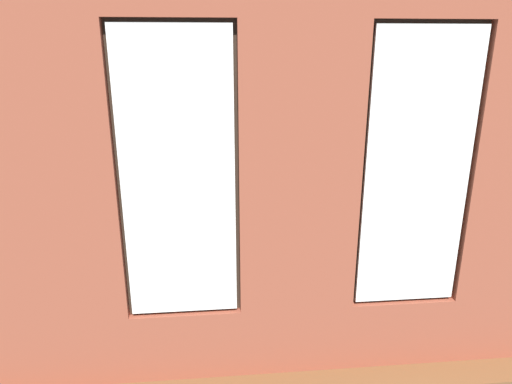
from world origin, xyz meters
The scene contains 19 objects.
ground_plane centered at (0.00, 0.00, -0.05)m, with size 7.28×5.44×0.10m, color brown.
brick_wall_with_windows centered at (0.00, 2.34, 1.77)m, with size 6.68×0.30×3.57m.
couch_by_window centered at (0.03, 1.69, 0.33)m, with size 1.79×0.87×0.80m.
couch_left centered at (-2.64, 0.19, 0.33)m, with size 1.01×2.07×0.80m.
coffee_table centered at (0.49, -0.28, 0.41)m, with size 1.53×0.86×0.46m.
cup_ceramic centered at (0.37, -0.15, 0.50)m, with size 0.08×0.08×0.09m, color #B23D38.
candle_jar centered at (0.49, -0.28, 0.51)m, with size 0.08×0.08×0.10m, color #B7333D.
table_plant_small centered at (0.94, -0.15, 0.57)m, with size 0.14×0.14×0.21m.
remote_silver centered at (0.68, -0.38, 0.47)m, with size 0.05×0.17×0.02m, color #B2B2B7.
media_console centered at (2.99, -0.59, 0.29)m, with size 1.02×0.42×0.59m, color black.
tv_flatscreen centered at (2.99, -0.59, 0.95)m, with size 0.99×0.20×0.71m.
papasan_chair centered at (0.99, -1.34, 0.44)m, with size 1.10×1.10×0.69m.
potted_plant_mid_room_small centered at (-1.17, -0.65, 0.46)m, with size 0.41×0.41×0.66m.
potted_plant_between_couches centered at (-1.32, 1.64, 0.57)m, with size 0.92×1.00×1.32m.
potted_plant_near_tv centered at (2.44, 0.38, 0.59)m, with size 0.49×0.49×0.91m.
potted_plant_beside_window_right centered at (2.39, 1.79, 0.60)m, with size 0.87×0.83×1.15m.
potted_plant_by_left_couch centered at (-2.24, -1.27, 0.30)m, with size 0.23×0.23×0.44m.
potted_plant_corner_near_left centered at (-2.79, -1.72, 0.73)m, with size 0.80×0.80×1.14m.
potted_plant_foreground_right centered at (2.69, -1.67, 0.68)m, with size 0.93×0.93×1.03m.
Camera 1 is at (0.66, 5.65, 2.68)m, focal length 32.00 mm.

